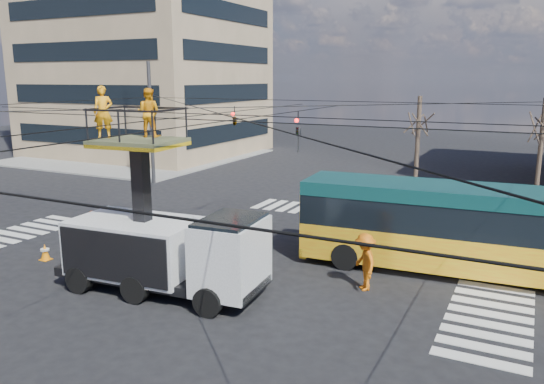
{
  "coord_description": "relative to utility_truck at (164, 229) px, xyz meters",
  "views": [
    {
      "loc": [
        10.73,
        -15.75,
        6.94
      ],
      "look_at": [
        1.79,
        2.18,
        2.62
      ],
      "focal_mm": 35.0,
      "sensor_mm": 36.0,
      "label": 1
    }
  ],
  "objects": [
    {
      "name": "traffic_cone",
      "position": [
        -6.15,
        0.39,
        -1.81
      ],
      "size": [
        0.36,
        0.36,
        0.64
      ],
      "primitive_type": "cone",
      "color": "orange",
      "rests_on": "ground"
    },
    {
      "name": "city_bus",
      "position": [
        8.61,
        6.06,
        -0.41
      ],
      "size": [
        11.87,
        3.41,
        3.2
      ],
      "rotation": [
        0.0,
        0.0,
        0.07
      ],
      "color": "orange",
      "rests_on": "ground"
    },
    {
      "name": "worker_ground",
      "position": [
        -4.95,
        1.74,
        -1.23
      ],
      "size": [
        0.51,
        1.08,
        1.8
      ],
      "primitive_type": "imported",
      "rotation": [
        0.0,
        0.0,
        1.64
      ],
      "color": "red",
      "rests_on": "ground"
    },
    {
      "name": "sidewalk_nw",
      "position": [
        -21.22,
        23.52,
        -2.07
      ],
      "size": [
        18.0,
        18.0,
        0.12
      ],
      "primitive_type": "cube",
      "color": "slate",
      "rests_on": "ground"
    },
    {
      "name": "ground",
      "position": [
        -0.22,
        2.52,
        -2.13
      ],
      "size": [
        120.0,
        120.0,
        0.0
      ],
      "primitive_type": "plane",
      "color": "black",
      "rests_on": "ground"
    },
    {
      "name": "utility_truck",
      "position": [
        0.0,
        0.0,
        0.0
      ],
      "size": [
        7.16,
        3.1,
        6.71
      ],
      "rotation": [
        0.0,
        0.0,
        0.08
      ],
      "color": "black",
      "rests_on": "ground"
    },
    {
      "name": "tree_a",
      "position": [
        4.78,
        16.02,
        2.5
      ],
      "size": [
        2.0,
        2.0,
        6.0
      ],
      "color": "#382B21",
      "rests_on": "ground"
    },
    {
      "name": "tree_b",
      "position": [
        10.78,
        16.02,
        2.5
      ],
      "size": [
        2.0,
        2.0,
        6.0
      ],
      "color": "#382B21",
      "rests_on": "ground"
    },
    {
      "name": "crosswalks",
      "position": [
        -0.22,
        2.52,
        -2.12
      ],
      "size": [
        22.4,
        22.4,
        0.02
      ],
      "primitive_type": null,
      "color": "silver",
      "rests_on": "ground"
    },
    {
      "name": "overhead_network",
      "position": [
        -0.29,
        2.93,
        2.16
      ],
      "size": [
        24.24,
        24.24,
        8.0
      ],
      "color": "#2D2D30",
      "rests_on": "ground"
    },
    {
      "name": "flagger",
      "position": [
        5.82,
        3.07,
        -1.16
      ],
      "size": [
        1.33,
        1.43,
        1.94
      ],
      "primitive_type": "imported",
      "rotation": [
        0.0,
        0.0,
        -0.92
      ],
      "color": "#D7620D",
      "rests_on": "ground"
    }
  ]
}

